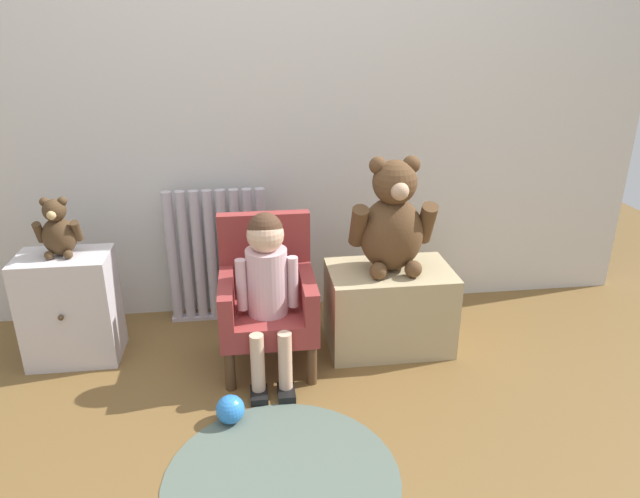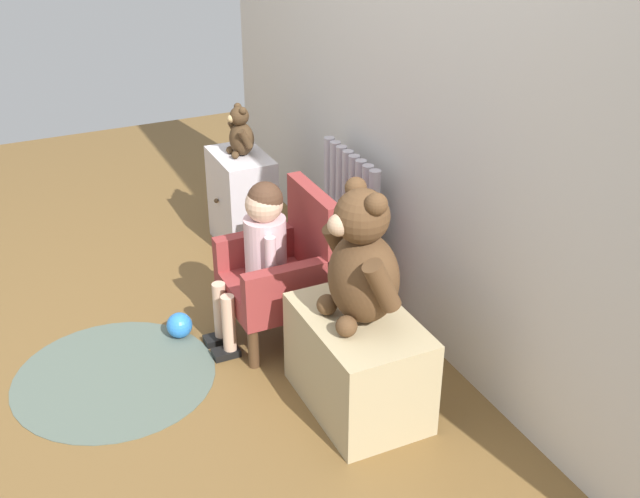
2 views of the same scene
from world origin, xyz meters
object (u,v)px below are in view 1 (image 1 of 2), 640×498
(radiator, at_px, (218,257))
(child_figure, at_px, (267,274))
(child_armchair, at_px, (267,296))
(floor_rug, at_px, (282,478))
(large_teddy_bear, at_px, (392,222))
(toy_ball, at_px, (230,409))
(small_dresser, at_px, (71,308))
(low_bench, at_px, (389,307))
(small_teddy_bear, at_px, (58,230))

(radiator, relative_size, child_figure, 0.95)
(child_armchair, relative_size, child_figure, 0.90)
(child_figure, xyz_separation_m, floor_rug, (0.01, -0.64, -0.46))
(large_teddy_bear, distance_m, toy_ball, 1.03)
(small_dresser, bearing_deg, floor_rug, -45.18)
(low_bench, height_order, small_teddy_bear, small_teddy_bear)
(child_armchair, bearing_deg, floor_rug, -89.57)
(child_armchair, height_order, small_teddy_bear, small_teddy_bear)
(child_armchair, height_order, floor_rug, child_armchair)
(small_dresser, height_order, floor_rug, small_dresser)
(radiator, bearing_deg, child_figure, -66.75)
(small_dresser, height_order, child_armchair, child_armchair)
(floor_rug, bearing_deg, small_teddy_bear, 134.47)
(large_teddy_bear, xyz_separation_m, toy_ball, (-0.72, -0.48, -0.55))
(low_bench, bearing_deg, small_dresser, 177.11)
(child_figure, relative_size, low_bench, 1.29)
(child_armchair, bearing_deg, toy_ball, -111.33)
(small_dresser, bearing_deg, child_armchair, -8.07)
(large_teddy_bear, height_order, toy_ball, large_teddy_bear)
(large_teddy_bear, height_order, floor_rug, large_teddy_bear)
(radiator, height_order, low_bench, radiator)
(small_dresser, relative_size, small_teddy_bear, 1.96)
(floor_rug, relative_size, toy_ball, 7.25)
(child_armchair, distance_m, small_teddy_bear, 0.91)
(small_dresser, bearing_deg, large_teddy_bear, -2.69)
(radiator, relative_size, low_bench, 1.22)
(child_figure, distance_m, small_teddy_bear, 0.90)
(radiator, relative_size, small_dresser, 1.36)
(floor_rug, bearing_deg, child_figure, 90.51)
(child_armchair, relative_size, low_bench, 1.16)
(small_dresser, bearing_deg, radiator, 24.55)
(small_teddy_bear, height_order, toy_ball, small_teddy_bear)
(child_armchair, height_order, low_bench, child_armchair)
(child_armchair, bearing_deg, large_teddy_bear, 5.65)
(radiator, xyz_separation_m, small_dresser, (-0.63, -0.29, -0.09))
(small_teddy_bear, relative_size, floor_rug, 0.32)
(small_teddy_bear, distance_m, toy_ball, 1.04)
(floor_rug, bearing_deg, small_dresser, 134.82)
(child_armchair, relative_size, small_teddy_bear, 2.55)
(large_teddy_bear, relative_size, toy_ball, 4.68)
(radiator, bearing_deg, small_teddy_bear, -155.90)
(large_teddy_bear, bearing_deg, floor_rug, -124.51)
(small_dresser, relative_size, large_teddy_bear, 0.97)
(low_bench, distance_m, toy_ball, 0.87)
(child_armchair, distance_m, toy_ball, 0.52)
(small_dresser, height_order, small_teddy_bear, small_teddy_bear)
(child_figure, height_order, floor_rug, child_figure)
(floor_rug, xyz_separation_m, toy_ball, (-0.17, 0.32, 0.05))
(toy_ball, bearing_deg, child_armchair, 68.67)
(low_bench, distance_m, large_teddy_bear, 0.42)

